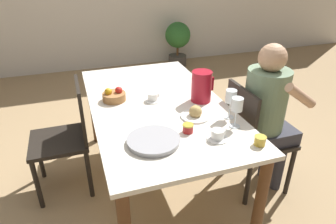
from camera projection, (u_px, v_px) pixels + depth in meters
ground_plane at (159, 180)px, 2.54m from camera, size 20.00×20.00×0.00m
dining_table at (157, 114)px, 2.24m from camera, size 0.95×1.70×0.73m
chair_person_side at (252, 136)px, 2.26m from camera, size 0.42×0.42×0.89m
chair_opposite at (67, 135)px, 2.28m from camera, size 0.42×0.42×0.89m
person_seated at (268, 109)px, 2.17m from camera, size 0.39×0.41×1.19m
red_pitcher at (201, 86)px, 2.18m from camera, size 0.17×0.15×0.23m
wine_glass_water at (237, 106)px, 1.83m from camera, size 0.07×0.07×0.20m
wine_glass_juice at (231, 98)px, 1.93m from camera, size 0.07×0.07×0.20m
teacup_near_person at (217, 135)px, 1.75m from camera, size 0.13×0.13×0.06m
teacup_across at (153, 98)px, 2.22m from camera, size 0.13×0.13×0.06m
serving_tray at (154, 141)px, 1.72m from camera, size 0.31×0.31×0.03m
bread_plate at (195, 114)px, 1.99m from camera, size 0.20×0.20×0.09m
jam_jar_amber at (260, 140)px, 1.70m from camera, size 0.07×0.07×0.05m
jam_jar_red at (188, 128)px, 1.82m from camera, size 0.07×0.07×0.05m
fruit_bowl at (114, 96)px, 2.21m from camera, size 0.17×0.17×0.10m
potted_plant at (178, 40)px, 4.94m from camera, size 0.41×0.41×0.73m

